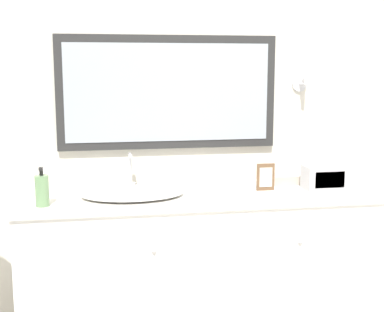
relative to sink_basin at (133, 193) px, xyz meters
name	(u,v)px	position (x,y,z in m)	size (l,w,h in m)	color
wall_back	(205,108)	(0.45, 0.34, 0.41)	(8.00, 0.18, 2.55)	silver
vanity_counter	(216,266)	(0.46, 0.02, -0.44)	(2.15, 0.58, 0.85)	white
sink_basin	(133,193)	(0.00, 0.00, 0.00)	(0.54, 0.41, 0.20)	white
soap_bottle	(42,190)	(-0.44, -0.13, 0.06)	(0.07, 0.07, 0.19)	#709966
appliance_box	(325,177)	(1.06, -0.02, 0.05)	(0.23, 0.14, 0.13)	#BCBCC1
picture_frame	(266,177)	(0.72, 0.01, 0.06)	(0.10, 0.01, 0.15)	brown
hand_towel_near_sink	(338,177)	(1.23, 0.18, 0.00)	(0.16, 0.13, 0.04)	white
hand_towel_far_corner	(283,180)	(0.88, 0.14, 0.01)	(0.20, 0.11, 0.05)	#B7A899
metal_tray	(223,188)	(0.50, 0.07, -0.01)	(0.19, 0.12, 0.01)	silver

